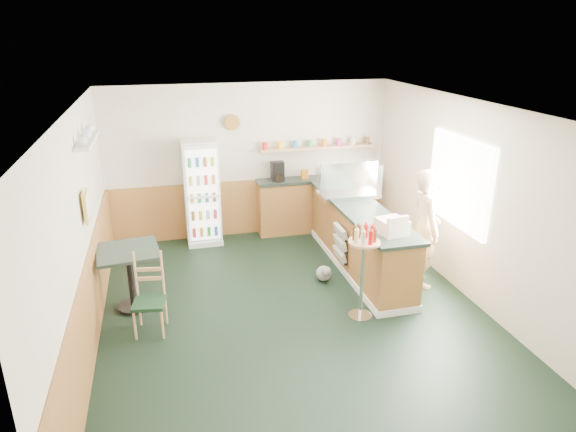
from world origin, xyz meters
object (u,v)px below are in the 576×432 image
object	(u,v)px
drinks_fridge	(202,193)
cafe_chair	(148,291)
display_case	(349,180)
shopkeeper	(425,228)
cafe_table	(130,267)
cash_register	(392,226)
condiment_stand	(363,258)

from	to	relation	value
drinks_fridge	cafe_chair	xyz separation A→B (m)	(-0.92, -2.64, -0.37)
drinks_fridge	display_case	world-z (taller)	drinks_fridge
shopkeeper	cafe_table	xyz separation A→B (m)	(-4.10, 0.31, -0.27)
cash_register	condiment_stand	xyz separation A→B (m)	(-0.51, -0.30, -0.27)
cafe_table	cash_register	bearing A→B (deg)	-11.09
shopkeeper	cafe_table	distance (m)	4.12
drinks_fridge	shopkeeper	xyz separation A→B (m)	(2.95, -2.37, -0.03)
cash_register	cafe_table	bearing A→B (deg)	160.01
drinks_fridge	cafe_table	xyz separation A→B (m)	(-1.15, -2.07, -0.30)
display_case	cash_register	xyz separation A→B (m)	(0.00, -1.63, -0.17)
cafe_chair	cafe_table	bearing A→B (deg)	120.95
drinks_fridge	condiment_stand	bearing A→B (deg)	-60.21
shopkeeper	condiment_stand	world-z (taller)	shopkeeper
shopkeeper	cafe_chair	size ratio (longest dim) A/B	1.71
display_case	condiment_stand	world-z (taller)	display_case
display_case	cash_register	size ratio (longest dim) A/B	2.66
shopkeeper	cafe_table	size ratio (longest dim) A/B	2.02
cash_register	cafe_chair	size ratio (longest dim) A/B	0.35
cafe_table	cafe_chair	distance (m)	0.63
display_case	cash_register	world-z (taller)	display_case
display_case	cafe_chair	world-z (taller)	display_case
cafe_table	cafe_chair	xyz separation A→B (m)	(0.23, -0.58, -0.07)
condiment_stand	cafe_chair	size ratio (longest dim) A/B	1.23
condiment_stand	drinks_fridge	bearing A→B (deg)	119.79
shopkeeper	cafe_chair	distance (m)	3.89
cafe_chair	shopkeeper	bearing A→B (deg)	13.13
cafe_table	cafe_chair	world-z (taller)	cafe_chair
condiment_stand	cafe_chair	xyz separation A→B (m)	(-2.66, 0.39, -0.31)
drinks_fridge	condiment_stand	xyz separation A→B (m)	(1.74, -3.03, -0.06)
drinks_fridge	shopkeeper	bearing A→B (deg)	-38.85
drinks_fridge	cash_register	distance (m)	3.54
cafe_table	drinks_fridge	bearing A→B (deg)	60.82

